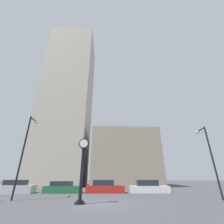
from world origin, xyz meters
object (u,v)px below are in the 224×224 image
(street_lamp_left, at_px, (27,142))
(street_lamp_right, at_px, (207,149))
(street_clock, at_px, (83,164))
(car_green, at_px, (63,188))
(car_white, at_px, (148,187))
(car_red, at_px, (105,187))
(car_silver, at_px, (16,188))

(street_lamp_left, distance_m, street_lamp_right, 16.59)
(street_clock, bearing_deg, car_green, 111.77)
(car_white, bearing_deg, car_red, -175.54)
(car_silver, xyz_separation_m, car_red, (10.27, 0.09, -0.01))
(car_red, bearing_deg, car_green, 179.47)
(street_lamp_left, bearing_deg, car_red, 39.35)
(car_silver, distance_m, street_lamp_left, 7.71)
(street_clock, relative_size, street_lamp_right, 0.75)
(car_silver, height_order, street_lamp_left, street_lamp_left)
(car_white, xyz_separation_m, street_lamp_right, (4.07, -6.49, 3.49))
(street_clock, distance_m, street_lamp_left, 6.27)
(street_clock, xyz_separation_m, car_red, (1.69, 8.11, -2.01))
(car_white, bearing_deg, street_lamp_right, -54.90)
(street_clock, bearing_deg, street_lamp_left, 158.42)
(car_green, relative_size, car_white, 0.92)
(car_silver, bearing_deg, car_green, 0.25)
(car_red, xyz_separation_m, car_white, (5.28, 0.14, -0.01))
(car_red, xyz_separation_m, street_lamp_right, (9.35, -6.35, 3.49))
(car_silver, bearing_deg, street_clock, -45.84)
(car_red, relative_size, car_white, 0.97)
(car_silver, bearing_deg, street_lamp_left, -65.16)
(car_white, distance_m, street_lamp_right, 8.42)
(street_clock, height_order, car_green, street_clock)
(car_red, relative_size, street_lamp_left, 0.64)
(car_green, xyz_separation_m, street_lamp_left, (-2.21, -6.11, 4.08))
(car_green, xyz_separation_m, car_white, (10.29, -0.05, 0.04))
(street_lamp_right, bearing_deg, car_silver, 162.30)
(car_red, bearing_deg, street_lamp_right, -32.55)
(street_lamp_left, bearing_deg, car_white, 25.84)
(car_green, bearing_deg, car_silver, -175.08)
(street_lamp_right, bearing_deg, street_clock, -170.97)
(car_green, height_order, car_red, car_red)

